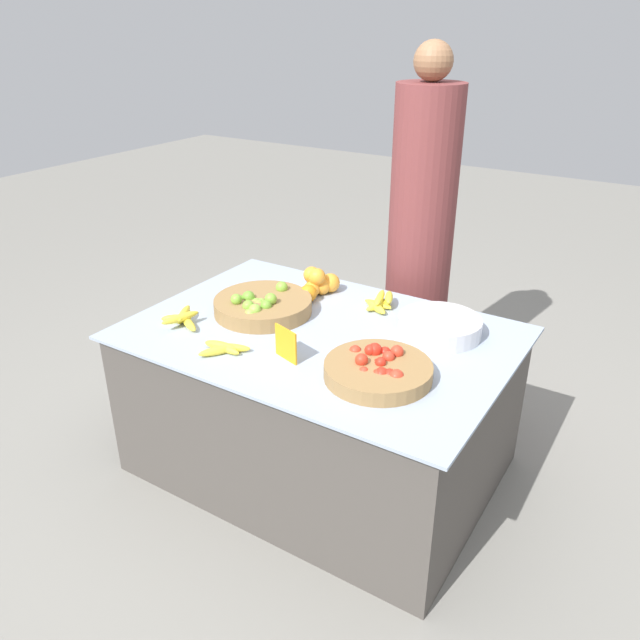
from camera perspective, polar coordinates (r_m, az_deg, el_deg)
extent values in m
plane|color=gray|center=(2.71, 0.00, -12.94)|extent=(12.00, 12.00, 0.00)
cube|color=#4C4742|center=(2.53, 0.00, -7.53)|extent=(1.37, 0.95, 0.61)
cube|color=#99A8BC|center=(2.37, 0.00, -1.22)|extent=(1.42, 0.99, 0.01)
cylinder|color=olive|center=(2.52, -5.23, 1.32)|extent=(0.39, 0.39, 0.06)
sphere|color=#7AB238|center=(2.46, -4.53, 1.91)|extent=(0.05, 0.05, 0.05)
sphere|color=#6BA333|center=(2.49, -4.27, 1.13)|extent=(0.05, 0.05, 0.05)
sphere|color=#89BC42|center=(2.52, -5.19, 1.47)|extent=(0.04, 0.04, 0.04)
sphere|color=#6BA333|center=(2.47, -6.86, 0.75)|extent=(0.05, 0.05, 0.05)
sphere|color=#6BA333|center=(2.43, -4.94, 1.30)|extent=(0.05, 0.05, 0.05)
sphere|color=#7AB238|center=(2.52, -7.42, 1.84)|extent=(0.04, 0.04, 0.04)
sphere|color=#89BC42|center=(2.49, -5.62, 1.39)|extent=(0.04, 0.04, 0.04)
sphere|color=#7AB238|center=(2.47, -7.66, 1.88)|extent=(0.04, 0.04, 0.04)
sphere|color=#89BC42|center=(2.41, -5.97, 0.90)|extent=(0.05, 0.05, 0.05)
sphere|color=#89BC42|center=(2.50, -5.41, 1.52)|extent=(0.04, 0.04, 0.04)
sphere|color=#89BC42|center=(2.40, -6.41, 0.53)|extent=(0.04, 0.04, 0.04)
sphere|color=#7AB238|center=(2.58, -3.52, 3.00)|extent=(0.05, 0.05, 0.05)
sphere|color=#89BC42|center=(2.51, -5.81, 1.46)|extent=(0.05, 0.05, 0.05)
sphere|color=#6BA333|center=(2.52, -6.51, 2.11)|extent=(0.05, 0.05, 0.05)
sphere|color=#7AB238|center=(2.44, -6.58, 1.28)|extent=(0.05, 0.05, 0.05)
cylinder|color=olive|center=(2.07, 5.33, -4.66)|extent=(0.36, 0.36, 0.05)
sphere|color=red|center=(2.01, 7.00, -5.20)|extent=(0.05, 0.05, 0.05)
sphere|color=red|center=(2.07, 4.14, -4.55)|extent=(0.04, 0.04, 0.04)
sphere|color=red|center=(2.12, 7.06, -2.89)|extent=(0.04, 0.04, 0.04)
sphere|color=red|center=(2.11, 4.60, -2.76)|extent=(0.04, 0.04, 0.04)
sphere|color=red|center=(2.08, 5.38, -4.37)|extent=(0.05, 0.05, 0.05)
sphere|color=red|center=(2.02, 5.65, -5.02)|extent=(0.05, 0.05, 0.05)
sphere|color=red|center=(2.14, 3.24, -2.87)|extent=(0.04, 0.04, 0.04)
sphere|color=red|center=(2.09, 6.29, -3.38)|extent=(0.04, 0.04, 0.04)
sphere|color=red|center=(2.02, 5.32, -5.08)|extent=(0.04, 0.04, 0.04)
sphere|color=red|center=(2.09, 5.31, -4.10)|extent=(0.04, 0.04, 0.04)
sphere|color=red|center=(2.14, 5.95, -2.98)|extent=(0.04, 0.04, 0.04)
sphere|color=red|center=(2.02, 6.37, -5.08)|extent=(0.05, 0.05, 0.05)
sphere|color=red|center=(2.12, 5.03, -2.76)|extent=(0.05, 0.05, 0.05)
sphere|color=red|center=(2.04, 7.43, -5.10)|extent=(0.04, 0.04, 0.04)
sphere|color=red|center=(2.05, 5.57, -3.89)|extent=(0.04, 0.04, 0.04)
sphere|color=red|center=(2.05, 3.82, -3.66)|extent=(0.04, 0.04, 0.04)
sphere|color=red|center=(2.03, 4.01, -4.78)|extent=(0.04, 0.04, 0.04)
sphere|color=orange|center=(2.69, -0.10, 3.24)|extent=(0.07, 0.07, 0.07)
sphere|color=orange|center=(2.65, -0.75, 2.85)|extent=(0.07, 0.07, 0.07)
sphere|color=orange|center=(2.71, 0.60, 3.37)|extent=(0.07, 0.07, 0.07)
sphere|color=orange|center=(2.61, -1.09, 2.45)|extent=(0.07, 0.07, 0.07)
sphere|color=orange|center=(2.70, 0.95, 3.42)|extent=(0.08, 0.08, 0.08)
sphere|color=orange|center=(2.68, 0.17, 3.09)|extent=(0.07, 0.07, 0.07)
sphere|color=orange|center=(2.69, -0.66, 3.10)|extent=(0.06, 0.06, 0.06)
sphere|color=orange|center=(2.64, -0.28, 3.98)|extent=(0.07, 0.07, 0.07)
sphere|color=orange|center=(2.67, -0.77, 4.15)|extent=(0.07, 0.07, 0.07)
cylinder|color=silver|center=(2.37, 10.86, -0.57)|extent=(0.31, 0.31, 0.07)
cube|color=orange|center=(2.15, -3.14, -2.20)|extent=(0.11, 0.04, 0.12)
ellipsoid|color=yellow|center=(2.50, -13.02, 0.13)|extent=(0.11, 0.09, 0.03)
ellipsoid|color=yellow|center=(2.51, -12.37, 0.34)|extent=(0.08, 0.13, 0.03)
ellipsoid|color=yellow|center=(2.45, -11.95, -0.29)|extent=(0.14, 0.10, 0.03)
ellipsoid|color=yellow|center=(2.48, -12.33, 0.62)|extent=(0.09, 0.13, 0.03)
ellipsoid|color=yellow|center=(2.44, -12.66, 0.21)|extent=(0.08, 0.16, 0.03)
ellipsoid|color=yellow|center=(2.56, 5.41, 1.31)|extent=(0.08, 0.14, 0.03)
ellipsoid|color=yellow|center=(2.58, 5.31, 1.57)|extent=(0.08, 0.13, 0.03)
ellipsoid|color=yellow|center=(2.57, 5.24, 1.46)|extent=(0.13, 0.04, 0.03)
ellipsoid|color=yellow|center=(2.59, 5.84, 1.56)|extent=(0.11, 0.09, 0.03)
ellipsoid|color=yellow|center=(2.54, 5.13, 1.20)|extent=(0.13, 0.10, 0.03)
ellipsoid|color=yellow|center=(2.57, 6.32, 2.06)|extent=(0.08, 0.12, 0.03)
ellipsoid|color=yellow|center=(2.57, 5.50, 2.05)|extent=(0.07, 0.15, 0.03)
ellipsoid|color=yellow|center=(2.25, -8.16, -2.51)|extent=(0.14, 0.09, 0.03)
ellipsoid|color=yellow|center=(2.25, -8.83, -2.52)|extent=(0.15, 0.04, 0.03)
ellipsoid|color=yellow|center=(2.23, -9.27, -2.77)|extent=(0.11, 0.14, 0.03)
ellipsoid|color=yellow|center=(2.26, -9.05, -2.35)|extent=(0.14, 0.05, 0.03)
cylinder|color=brown|center=(2.92, 9.08, 6.24)|extent=(0.30, 0.30, 1.46)
sphere|color=#896042|center=(2.76, 10.33, 22.30)|extent=(0.16, 0.16, 0.16)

